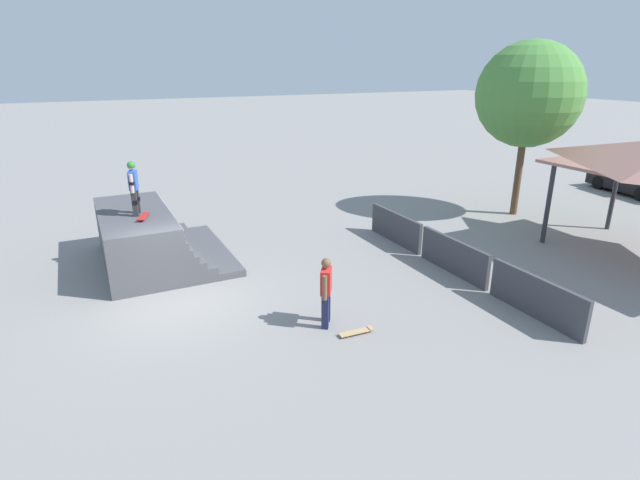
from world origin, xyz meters
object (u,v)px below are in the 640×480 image
(bystander_walking, at_px, (326,288))
(parked_car_black, at_px, (632,181))
(skater_on_deck, at_px, (134,184))
(skateboard_on_deck, at_px, (143,217))
(skateboard_on_ground, at_px, (357,332))
(tree_beside_pavilion, at_px, (529,95))

(bystander_walking, relative_size, parked_car_black, 0.40)
(bystander_walking, bearing_deg, parked_car_black, -41.93)
(skater_on_deck, distance_m, parked_car_black, 22.40)
(skater_on_deck, xyz_separation_m, skateboard_on_deck, (0.51, 0.10, -0.85))
(bystander_walking, height_order, skateboard_on_ground, bystander_walking)
(skateboard_on_deck, bearing_deg, skateboard_on_ground, 53.27)
(skater_on_deck, xyz_separation_m, skateboard_on_ground, (6.32, 3.90, -2.55))
(skater_on_deck, height_order, skateboard_on_ground, skater_on_deck)
(tree_beside_pavilion, bearing_deg, skateboard_on_deck, -90.76)
(skateboard_on_deck, distance_m, bystander_walking, 6.14)
(skater_on_deck, relative_size, tree_beside_pavilion, 0.23)
(skateboard_on_deck, bearing_deg, bystander_walking, 53.45)
(skateboard_on_ground, xyz_separation_m, tree_beside_pavilion, (-5.62, 10.72, 4.71))
(skateboard_on_ground, bearing_deg, parked_car_black, 19.68)
(skater_on_deck, height_order, parked_car_black, skater_on_deck)
(skateboard_on_ground, height_order, tree_beside_pavilion, tree_beside_pavilion)
(tree_beside_pavilion, distance_m, parked_car_black, 8.74)
(skater_on_deck, xyz_separation_m, bystander_walking, (5.60, 3.45, -1.66))
(bystander_walking, height_order, parked_car_black, bystander_walking)
(skateboard_on_deck, bearing_deg, parked_car_black, 109.75)
(skater_on_deck, xyz_separation_m, parked_car_black, (0.65, 22.30, -2.01))
(skateboard_on_deck, relative_size, tree_beside_pavilion, 0.13)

